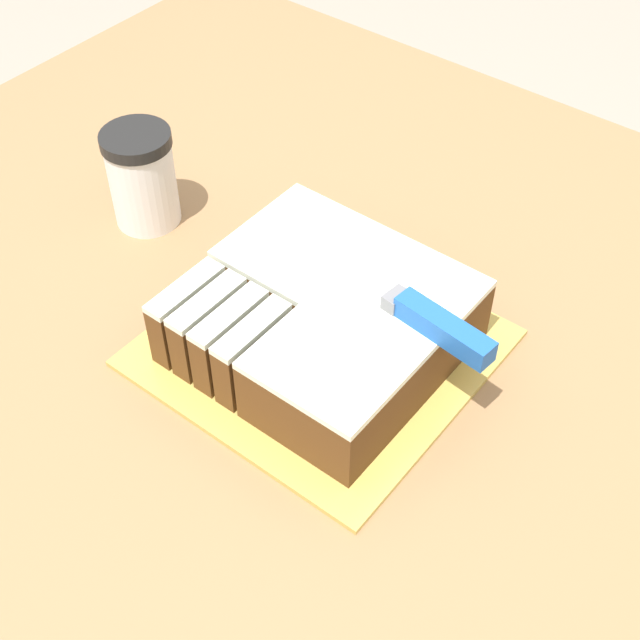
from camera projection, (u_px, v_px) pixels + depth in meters
countertop at (348, 582)px, 1.20m from camera, size 1.40×1.10×0.89m
cake_board at (320, 348)px, 0.89m from camera, size 0.31×0.29×0.01m
cake at (324, 320)px, 0.86m from camera, size 0.25×0.23×0.07m
knife at (420, 314)px, 0.80m from camera, size 0.27×0.05×0.02m
coffee_cup at (142, 177)px, 1.00m from camera, size 0.08×0.08×0.12m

